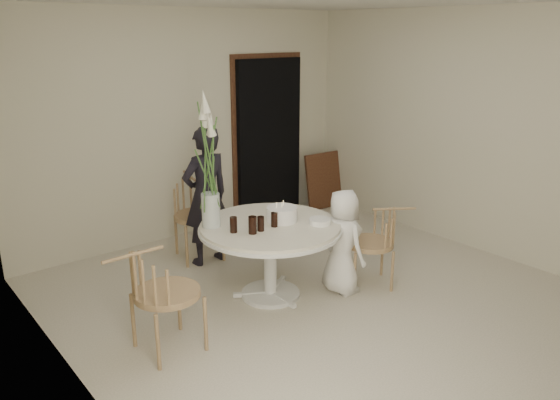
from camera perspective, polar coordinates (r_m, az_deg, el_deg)
ground at (r=5.36m, az=3.67°, el=-9.79°), size 4.50×4.50×0.00m
room_shell at (r=4.85m, az=4.04°, el=7.53°), size 4.50×4.50×4.50m
doorway at (r=7.32m, az=-1.18°, el=6.37°), size 1.00×0.10×2.10m
door_trim at (r=7.34m, az=-1.37°, el=6.87°), size 1.12×0.03×2.22m
table at (r=5.08m, az=-1.03°, el=-3.74°), size 1.33×1.33×0.73m
picture_frame at (r=7.81m, az=4.58°, el=2.04°), size 0.60×0.21×0.78m
chair_far at (r=6.15m, az=-8.92°, el=-0.47°), size 0.57×0.61×0.90m
chair_right at (r=5.45m, az=10.58°, el=-3.60°), size 0.61×0.60×0.81m
chair_left at (r=4.29m, az=-13.29°, el=-8.81°), size 0.55×0.52×0.90m
girl at (r=5.85m, az=-7.75°, el=0.40°), size 0.56×0.38×1.51m
boy at (r=5.24m, az=6.58°, el=-4.38°), size 0.36×0.52×1.03m
birthday_cake at (r=5.09m, az=0.20°, el=-1.48°), size 0.29×0.29×0.19m
cola_tumbler_a at (r=4.85m, az=-2.03°, el=-2.49°), size 0.06×0.06×0.13m
cola_tumbler_b at (r=4.95m, az=-0.59°, el=-2.07°), size 0.08×0.08×0.13m
cola_tumbler_c at (r=4.83m, az=-4.88°, el=-2.59°), size 0.09×0.09×0.14m
cola_tumbler_d at (r=4.79m, az=-2.89°, el=-2.63°), size 0.08×0.08×0.16m
plate_stack at (r=5.04m, az=4.20°, el=-2.25°), size 0.24×0.24×0.05m
flower_vase at (r=4.87m, az=-7.40°, el=2.95°), size 0.17×0.17×1.24m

